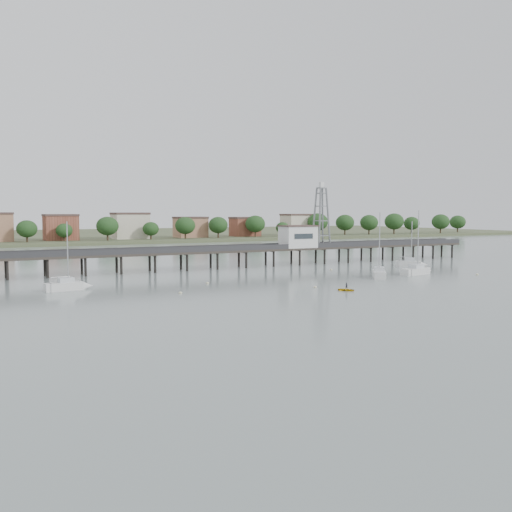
{
  "coord_description": "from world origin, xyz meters",
  "views": [
    {
      "loc": [
        -45.61,
        -54.36,
        12.4
      ],
      "look_at": [
        4.49,
        42.0,
        4.0
      ],
      "focal_mm": 40.0,
      "sensor_mm": 36.0,
      "label": 1
    }
  ],
  "objects_px": {
    "lattice_tower": "(321,217)",
    "sailboat_d": "(420,271)",
    "sailboat_b": "(72,286)",
    "yellow_dinghy": "(346,291)",
    "pier": "(199,252)",
    "sailboat_e": "(414,264)",
    "sailboat_c": "(379,274)"
  },
  "relations": [
    {
      "from": "sailboat_d",
      "to": "sailboat_e",
      "type": "height_order",
      "value": "sailboat_d"
    },
    {
      "from": "yellow_dinghy",
      "to": "pier",
      "type": "bearing_deg",
      "value": 63.87
    },
    {
      "from": "sailboat_e",
      "to": "sailboat_b",
      "type": "height_order",
      "value": "sailboat_b"
    },
    {
      "from": "lattice_tower",
      "to": "sailboat_d",
      "type": "distance_m",
      "value": 30.97
    },
    {
      "from": "pier",
      "to": "lattice_tower",
      "type": "relative_size",
      "value": 9.68
    },
    {
      "from": "yellow_dinghy",
      "to": "sailboat_c",
      "type": "bearing_deg",
      "value": -0.44
    },
    {
      "from": "pier",
      "to": "sailboat_b",
      "type": "distance_m",
      "value": 36.77
    },
    {
      "from": "pier",
      "to": "sailboat_e",
      "type": "distance_m",
      "value": 48.57
    },
    {
      "from": "sailboat_e",
      "to": "sailboat_b",
      "type": "distance_m",
      "value": 75.66
    },
    {
      "from": "pier",
      "to": "lattice_tower",
      "type": "xyz_separation_m",
      "value": [
        31.5,
        0.0,
        7.31
      ]
    },
    {
      "from": "sailboat_e",
      "to": "sailboat_c",
      "type": "relative_size",
      "value": 0.82
    },
    {
      "from": "lattice_tower",
      "to": "sailboat_d",
      "type": "bearing_deg",
      "value": -81.21
    },
    {
      "from": "sailboat_d",
      "to": "yellow_dinghy",
      "type": "bearing_deg",
      "value": -166.61
    },
    {
      "from": "sailboat_b",
      "to": "sailboat_c",
      "type": "relative_size",
      "value": 0.88
    },
    {
      "from": "sailboat_b",
      "to": "sailboat_c",
      "type": "height_order",
      "value": "sailboat_c"
    },
    {
      "from": "sailboat_e",
      "to": "sailboat_c",
      "type": "xyz_separation_m",
      "value": [
        -20.23,
        -12.32,
        -0.01
      ]
    },
    {
      "from": "sailboat_d",
      "to": "lattice_tower",
      "type": "bearing_deg",
      "value": 87.1
    },
    {
      "from": "lattice_tower",
      "to": "sailboat_b",
      "type": "height_order",
      "value": "lattice_tower"
    },
    {
      "from": "pier",
      "to": "sailboat_e",
      "type": "xyz_separation_m",
      "value": [
        45.49,
        -16.72,
        -3.14
      ]
    },
    {
      "from": "sailboat_c",
      "to": "sailboat_d",
      "type": "bearing_deg",
      "value": -51.49
    },
    {
      "from": "sailboat_d",
      "to": "sailboat_b",
      "type": "bearing_deg",
      "value": 161.52
    },
    {
      "from": "pier",
      "to": "sailboat_c",
      "type": "relative_size",
      "value": 11.52
    },
    {
      "from": "sailboat_b",
      "to": "yellow_dinghy",
      "type": "bearing_deg",
      "value": -35.42
    },
    {
      "from": "sailboat_b",
      "to": "sailboat_c",
      "type": "xyz_separation_m",
      "value": [
        55.32,
        -8.09,
        -0.01
      ]
    },
    {
      "from": "sailboat_d",
      "to": "sailboat_e",
      "type": "bearing_deg",
      "value": 40.06
    },
    {
      "from": "lattice_tower",
      "to": "sailboat_e",
      "type": "bearing_deg",
      "value": -50.07
    },
    {
      "from": "sailboat_d",
      "to": "sailboat_c",
      "type": "bearing_deg",
      "value": 169.54
    },
    {
      "from": "sailboat_e",
      "to": "lattice_tower",
      "type": "bearing_deg",
      "value": 169.12
    },
    {
      "from": "sailboat_e",
      "to": "sailboat_c",
      "type": "distance_m",
      "value": 23.68
    },
    {
      "from": "pier",
      "to": "sailboat_b",
      "type": "relative_size",
      "value": 13.12
    },
    {
      "from": "lattice_tower",
      "to": "yellow_dinghy",
      "type": "height_order",
      "value": "lattice_tower"
    },
    {
      "from": "lattice_tower",
      "to": "sailboat_d",
      "type": "xyz_separation_m",
      "value": [
        4.46,
        -28.81,
        -10.46
      ]
    }
  ]
}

